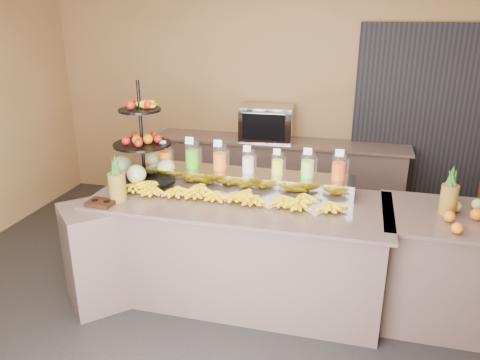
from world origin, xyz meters
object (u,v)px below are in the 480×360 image
at_px(banana_heap, 225,193).
at_px(fruit_stand, 148,158).
at_px(condiment_caddy, 101,203).
at_px(oven_warmer, 267,123).
at_px(pitcher_tray, 248,180).
at_px(right_fruit_pile, 471,214).

xyz_separation_m(banana_heap, fruit_stand, (-0.79, 0.22, 0.17)).
relative_size(banana_heap, condiment_caddy, 8.73).
height_order(condiment_caddy, oven_warmer, oven_warmer).
bearing_deg(oven_warmer, banana_heap, -91.43).
xyz_separation_m(condiment_caddy, oven_warmer, (0.91, 2.34, 0.19)).
bearing_deg(oven_warmer, fruit_stand, -115.80).
xyz_separation_m(pitcher_tray, oven_warmer, (-0.16, 1.67, 0.13)).
height_order(banana_heap, right_fruit_pile, right_fruit_pile).
bearing_deg(fruit_stand, pitcher_tray, 3.00).
bearing_deg(right_fruit_pile, fruit_stand, 175.47).
relative_size(pitcher_tray, banana_heap, 0.97).
bearing_deg(condiment_caddy, banana_heap, 20.68).
distance_m(banana_heap, condiment_caddy, 1.02).
bearing_deg(banana_heap, right_fruit_pile, 0.33).
distance_m(condiment_caddy, right_fruit_pile, 2.88).
height_order(condiment_caddy, right_fruit_pile, right_fruit_pile).
bearing_deg(banana_heap, pitcher_tray, 68.28).
bearing_deg(pitcher_tray, oven_warmer, 95.62).
distance_m(pitcher_tray, condiment_caddy, 1.27).
xyz_separation_m(pitcher_tray, fruit_stand, (-0.92, -0.09, 0.16)).
relative_size(condiment_caddy, right_fruit_pile, 0.49).
relative_size(condiment_caddy, oven_warmer, 0.35).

